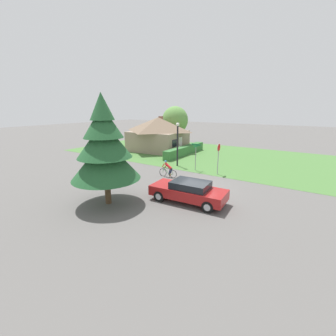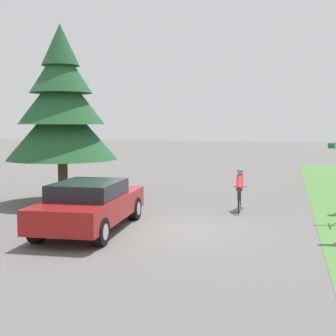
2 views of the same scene
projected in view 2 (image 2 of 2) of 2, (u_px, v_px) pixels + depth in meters
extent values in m
plane|color=#5B5956|center=(181.00, 230.00, 12.88)|extent=(140.00, 140.00, 0.00)
cube|color=maroon|center=(91.00, 207.00, 12.83)|extent=(2.13, 4.79, 0.61)
cube|color=black|center=(89.00, 189.00, 12.64)|extent=(1.76, 2.33, 0.42)
cylinder|color=black|center=(84.00, 207.00, 14.57)|extent=(0.31, 0.70, 0.68)
cylinder|color=#ADADB2|center=(84.00, 207.00, 14.57)|extent=(0.31, 0.41, 0.40)
cylinder|color=black|center=(134.00, 208.00, 14.27)|extent=(0.31, 0.70, 0.68)
cylinder|color=#ADADB2|center=(134.00, 208.00, 14.27)|extent=(0.31, 0.41, 0.40)
cylinder|color=black|center=(37.00, 229.00, 11.45)|extent=(0.31, 0.70, 0.68)
cylinder|color=#ADADB2|center=(37.00, 229.00, 11.45)|extent=(0.31, 0.41, 0.40)
cylinder|color=black|center=(100.00, 232.00, 11.15)|extent=(0.31, 0.70, 0.68)
cylinder|color=#ADADB2|center=(100.00, 232.00, 11.15)|extent=(0.31, 0.41, 0.40)
torus|color=black|center=(239.00, 204.00, 15.23)|extent=(0.08, 0.69, 0.69)
torus|color=black|center=(240.00, 199.00, 16.19)|extent=(0.08, 0.69, 0.69)
cylinder|color=#338C3F|center=(239.00, 198.00, 15.46)|extent=(0.05, 0.17, 0.51)
cylinder|color=#338C3F|center=(240.00, 196.00, 15.81)|extent=(0.07, 0.62, 0.58)
cylinder|color=#338C3F|center=(240.00, 189.00, 15.72)|extent=(0.08, 0.73, 0.09)
cylinder|color=#338C3F|center=(239.00, 205.00, 15.39)|extent=(0.06, 0.33, 0.15)
cylinder|color=#338C3F|center=(239.00, 197.00, 15.30)|extent=(0.04, 0.21, 0.40)
cylinder|color=#338C3F|center=(240.00, 193.00, 16.13)|extent=(0.04, 0.12, 0.45)
cylinder|color=black|center=(240.00, 187.00, 16.07)|extent=(0.44, 0.05, 0.02)
ellipsoid|color=black|center=(239.00, 191.00, 15.36)|extent=(0.09, 0.20, 0.05)
cylinder|color=#262D4C|center=(239.00, 195.00, 15.37)|extent=(0.12, 0.25, 0.42)
cylinder|color=#262D4C|center=(239.00, 197.00, 15.53)|extent=(0.12, 0.25, 0.57)
cylinder|color=tan|center=(239.00, 205.00, 15.47)|extent=(0.08, 0.08, 0.30)
cylinder|color=tan|center=(241.00, 207.00, 15.62)|extent=(0.17, 0.08, 0.21)
cylinder|color=red|center=(240.00, 183.00, 15.61)|extent=(0.26, 0.68, 0.56)
cylinder|color=red|center=(240.00, 182.00, 15.83)|extent=(0.08, 0.25, 0.35)
cylinder|color=red|center=(241.00, 181.00, 16.10)|extent=(0.08, 0.25, 0.35)
sphere|color=tan|center=(240.00, 172.00, 15.85)|extent=(0.19, 0.19, 0.19)
ellipsoid|color=#267FBF|center=(240.00, 171.00, 15.84)|extent=(0.22, 0.18, 0.12)
cylinder|color=#4C3823|center=(63.00, 181.00, 17.38)|extent=(0.36, 0.36, 1.61)
cone|color=#23562D|center=(62.00, 128.00, 17.20)|extent=(4.04, 4.04, 2.36)
cone|color=#23562D|center=(61.00, 96.00, 17.09)|extent=(3.15, 3.15, 2.07)
cone|color=#23562D|center=(61.00, 68.00, 17.00)|extent=(2.26, 2.26, 1.79)
cone|color=#23562D|center=(60.00, 45.00, 16.92)|extent=(1.37, 1.37, 1.51)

